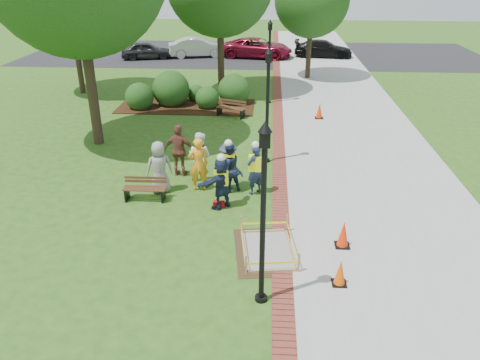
# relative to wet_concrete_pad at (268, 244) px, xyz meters

# --- Properties ---
(ground) EXTENTS (100.00, 100.00, 0.00)m
(ground) POSITION_rel_wet_concrete_pad_xyz_m (-1.38, 1.04, -0.23)
(ground) COLOR #285116
(ground) RESTS_ON ground
(sidewalk) EXTENTS (6.00, 60.00, 0.02)m
(sidewalk) POSITION_rel_wet_concrete_pad_xyz_m (3.62, 11.04, -0.22)
(sidewalk) COLOR #9E9E99
(sidewalk) RESTS_ON ground
(brick_edging) EXTENTS (0.50, 60.00, 0.03)m
(brick_edging) POSITION_rel_wet_concrete_pad_xyz_m (0.37, 11.04, -0.22)
(brick_edging) COLOR maroon
(brick_edging) RESTS_ON ground
(mulch_bed) EXTENTS (7.00, 3.00, 0.05)m
(mulch_bed) POSITION_rel_wet_concrete_pad_xyz_m (-4.38, 13.04, -0.21)
(mulch_bed) COLOR #381E0F
(mulch_bed) RESTS_ON ground
(parking_lot) EXTENTS (36.00, 12.00, 0.01)m
(parking_lot) POSITION_rel_wet_concrete_pad_xyz_m (-1.38, 28.04, -0.23)
(parking_lot) COLOR black
(parking_lot) RESTS_ON ground
(wet_concrete_pad) EXTENTS (1.98, 2.50, 0.55)m
(wet_concrete_pad) POSITION_rel_wet_concrete_pad_xyz_m (0.00, 0.00, 0.00)
(wet_concrete_pad) COLOR #47331E
(wet_concrete_pad) RESTS_ON ground
(bench_near) EXTENTS (1.36, 0.48, 0.73)m
(bench_near) POSITION_rel_wet_concrete_pad_xyz_m (-3.95, 2.67, -0.00)
(bench_near) COLOR brown
(bench_near) RESTS_ON ground
(bench_far) EXTENTS (1.51, 0.95, 0.78)m
(bench_far) POSITION_rel_wet_concrete_pad_xyz_m (-1.92, 11.51, 0.01)
(bench_far) COLOR brown
(bench_far) RESTS_ON ground
(cone_front) EXTENTS (0.35, 0.35, 0.68)m
(cone_front) POSITION_rel_wet_concrete_pad_xyz_m (1.71, -1.28, 0.10)
(cone_front) COLOR black
(cone_front) RESTS_ON ground
(cone_back) EXTENTS (0.39, 0.39, 0.77)m
(cone_back) POSITION_rel_wet_concrete_pad_xyz_m (2.00, 0.36, 0.14)
(cone_back) COLOR black
(cone_back) RESTS_ON ground
(cone_far) EXTENTS (0.38, 0.38, 0.76)m
(cone_far) POSITION_rel_wet_concrete_pad_xyz_m (2.34, 11.47, 0.13)
(cone_far) COLOR black
(cone_far) RESTS_ON ground
(toolbox) EXTENTS (0.36, 0.21, 0.18)m
(toolbox) POSITION_rel_wet_concrete_pad_xyz_m (-1.54, 2.35, -0.14)
(toolbox) COLOR #960B0D
(toolbox) RESTS_ON ground
(lamp_near) EXTENTS (0.28, 0.28, 4.26)m
(lamp_near) POSITION_rel_wet_concrete_pad_xyz_m (-0.13, -1.96, 2.25)
(lamp_near) COLOR black
(lamp_near) RESTS_ON ground
(lamp_mid) EXTENTS (0.28, 0.28, 4.26)m
(lamp_mid) POSITION_rel_wet_concrete_pad_xyz_m (-0.13, 6.04, 2.25)
(lamp_mid) COLOR black
(lamp_mid) RESTS_ON ground
(lamp_far) EXTENTS (0.28, 0.28, 4.26)m
(lamp_far) POSITION_rel_wet_concrete_pad_xyz_m (-0.13, 14.04, 2.25)
(lamp_far) COLOR black
(lamp_far) RESTS_ON ground
(shrub_a) EXTENTS (1.45, 1.45, 1.45)m
(shrub_a) POSITION_rel_wet_concrete_pad_xyz_m (-6.68, 12.53, -0.23)
(shrub_a) COLOR #123F15
(shrub_a) RESTS_ON ground
(shrub_b) EXTENTS (1.94, 1.94, 1.94)m
(shrub_b) POSITION_rel_wet_concrete_pad_xyz_m (-5.21, 13.34, -0.23)
(shrub_b) COLOR #123F15
(shrub_b) RESTS_ON ground
(shrub_c) EXTENTS (1.22, 1.22, 1.22)m
(shrub_c) POSITION_rel_wet_concrete_pad_xyz_m (-3.25, 12.87, -0.23)
(shrub_c) COLOR #123F15
(shrub_c) RESTS_ON ground
(shrub_d) EXTENTS (1.69, 1.69, 1.69)m
(shrub_d) POSITION_rel_wet_concrete_pad_xyz_m (-1.94, 13.79, -0.23)
(shrub_d) COLOR #123F15
(shrub_d) RESTS_ON ground
(shrub_e) EXTENTS (0.93, 0.93, 0.93)m
(shrub_e) POSITION_rel_wet_concrete_pad_xyz_m (-4.05, 14.23, -0.23)
(shrub_e) COLOR #123F15
(shrub_e) RESTS_ON ground
(casual_person_a) EXTENTS (0.65, 0.52, 1.75)m
(casual_person_a) POSITION_rel_wet_concrete_pad_xyz_m (-3.57, 3.28, 0.64)
(casual_person_a) COLOR gray
(casual_person_a) RESTS_ON ground
(casual_person_b) EXTENTS (0.66, 0.53, 1.81)m
(casual_person_b) POSITION_rel_wet_concrete_pad_xyz_m (-2.33, 3.54, 0.67)
(casual_person_b) COLOR orange
(casual_person_b) RESTS_ON ground
(casual_person_c) EXTENTS (0.65, 0.56, 1.74)m
(casual_person_c) POSITION_rel_wet_concrete_pad_xyz_m (-2.40, 4.29, 0.64)
(casual_person_c) COLOR white
(casual_person_c) RESTS_ON ground
(casual_person_d) EXTENTS (0.65, 0.47, 1.88)m
(casual_person_d) POSITION_rel_wet_concrete_pad_xyz_m (-3.15, 4.61, 0.70)
(casual_person_d) COLOR brown
(casual_person_d) RESTS_ON ground
(casual_person_e) EXTENTS (0.61, 0.52, 1.63)m
(casual_person_e) POSITION_rel_wet_concrete_pad_xyz_m (-1.36, 3.66, 0.58)
(casual_person_e) COLOR #333B5A
(casual_person_e) RESTS_ON ground
(hivis_worker_a) EXTENTS (0.62, 0.60, 1.79)m
(hivis_worker_a) POSITION_rel_wet_concrete_pad_xyz_m (-1.45, 2.35, 0.66)
(hivis_worker_a) COLOR #1B2A47
(hivis_worker_a) RESTS_ON ground
(hivis_worker_b) EXTENTS (0.63, 0.61, 1.83)m
(hivis_worker_b) POSITION_rel_wet_concrete_pad_xyz_m (-0.47, 3.37, 0.68)
(hivis_worker_b) COLOR #191F43
(hivis_worker_b) RESTS_ON ground
(hivis_worker_c) EXTENTS (0.63, 0.57, 1.82)m
(hivis_worker_c) POSITION_rel_wet_concrete_pad_xyz_m (-1.34, 3.49, 0.67)
(hivis_worker_c) COLOR #1B2C46
(hivis_worker_c) RESTS_ON ground
(parked_car_a) EXTENTS (2.85, 4.63, 1.40)m
(parked_car_a) POSITION_rel_wet_concrete_pad_xyz_m (-9.52, 25.42, -0.23)
(parked_car_a) COLOR #272629
(parked_car_a) RESTS_ON ground
(parked_car_b) EXTENTS (3.22, 5.25, 1.59)m
(parked_car_b) POSITION_rel_wet_concrete_pad_xyz_m (-5.75, 26.44, -0.23)
(parked_car_b) COLOR #B7B6BC
(parked_car_b) RESTS_ON ground
(parked_car_c) EXTENTS (2.87, 5.18, 1.60)m
(parked_car_c) POSITION_rel_wet_concrete_pad_xyz_m (-1.09, 26.52, -0.23)
(parked_car_c) COLOR maroon
(parked_car_c) RESTS_ON ground
(parked_car_d) EXTENTS (2.33, 4.47, 1.40)m
(parked_car_d) POSITION_rel_wet_concrete_pad_xyz_m (3.99, 27.00, -0.23)
(parked_car_d) COLOR black
(parked_car_d) RESTS_ON ground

